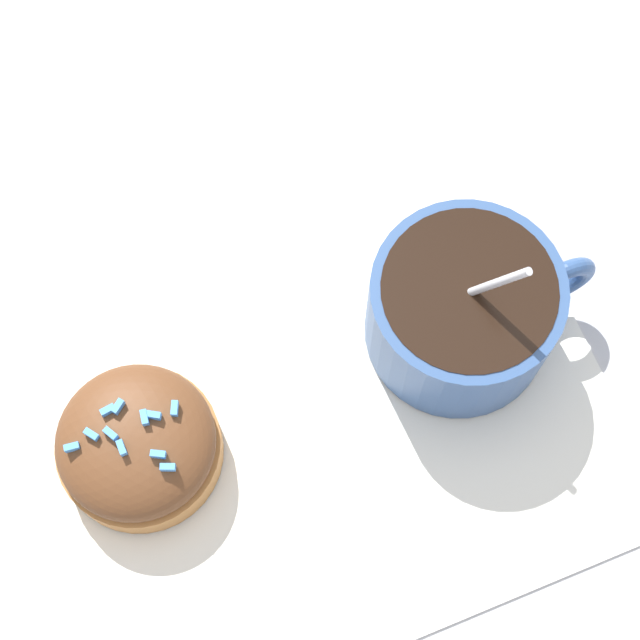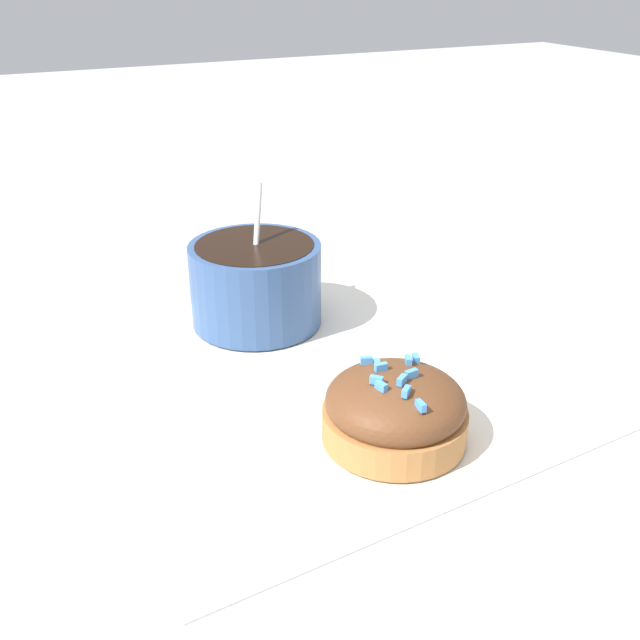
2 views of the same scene
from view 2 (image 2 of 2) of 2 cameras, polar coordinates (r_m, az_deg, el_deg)
The scene contains 4 objects.
ground_plane at distance 0.48m, azimuth -0.99°, elevation -4.44°, with size 3.00×3.00×0.00m, color #B2B2B7.
paper_napkin at distance 0.48m, azimuth -0.99°, elevation -4.29°, with size 0.31×0.30×0.00m.
coffee_cup at distance 0.54m, azimuth -4.53°, elevation 3.18°, with size 0.12×0.09×0.10m.
frosted_pastry at distance 0.42m, azimuth 5.74°, elevation -6.80°, with size 0.08×0.08×0.04m.
Camera 2 is at (0.38, -0.18, 0.25)m, focal length 42.00 mm.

